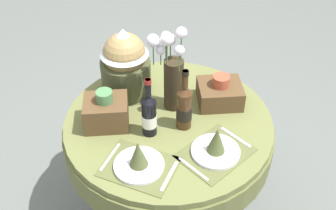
{
  "coord_description": "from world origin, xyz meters",
  "views": [
    {
      "loc": [
        -0.14,
        -1.66,
        2.27
      ],
      "look_at": [
        0.0,
        0.03,
        0.85
      ],
      "focal_mm": 44.79,
      "sensor_mm": 36.0,
      "label": 1
    }
  ],
  "objects_px": {
    "woven_basket_side_left": "(106,112)",
    "dining_table": "(168,138)",
    "woven_basket_side_right": "(220,93)",
    "gift_tub_back_left": "(125,60)",
    "place_setting_right": "(216,146)",
    "place_setting_left": "(139,160)",
    "flower_vase": "(172,72)",
    "wine_bottle_right": "(149,114)",
    "wine_bottle_left": "(184,107)"
  },
  "relations": [
    {
      "from": "woven_basket_side_left",
      "to": "dining_table",
      "type": "bearing_deg",
      "value": 0.68
    },
    {
      "from": "woven_basket_side_right",
      "to": "dining_table",
      "type": "bearing_deg",
      "value": -156.76
    },
    {
      "from": "gift_tub_back_left",
      "to": "woven_basket_side_right",
      "type": "xyz_separation_m",
      "value": [
        0.51,
        -0.15,
        -0.14
      ]
    },
    {
      "from": "place_setting_right",
      "to": "woven_basket_side_right",
      "type": "height_order",
      "value": "woven_basket_side_right"
    },
    {
      "from": "place_setting_left",
      "to": "flower_vase",
      "type": "height_order",
      "value": "flower_vase"
    },
    {
      "from": "wine_bottle_right",
      "to": "woven_basket_side_left",
      "type": "xyz_separation_m",
      "value": [
        -0.22,
        0.09,
        -0.04
      ]
    },
    {
      "from": "dining_table",
      "to": "flower_vase",
      "type": "relative_size",
      "value": 2.35
    },
    {
      "from": "dining_table",
      "to": "woven_basket_side_left",
      "type": "relative_size",
      "value": 5.06
    },
    {
      "from": "wine_bottle_right",
      "to": "woven_basket_side_right",
      "type": "relative_size",
      "value": 1.43
    },
    {
      "from": "dining_table",
      "to": "place_setting_left",
      "type": "relative_size",
      "value": 2.69
    },
    {
      "from": "woven_basket_side_left",
      "to": "place_setting_left",
      "type": "bearing_deg",
      "value": -63.8
    },
    {
      "from": "woven_basket_side_left",
      "to": "flower_vase",
      "type": "bearing_deg",
      "value": 18.58
    },
    {
      "from": "flower_vase",
      "to": "wine_bottle_right",
      "type": "height_order",
      "value": "flower_vase"
    },
    {
      "from": "place_setting_right",
      "to": "gift_tub_back_left",
      "type": "height_order",
      "value": "gift_tub_back_left"
    },
    {
      "from": "wine_bottle_left",
      "to": "place_setting_right",
      "type": "bearing_deg",
      "value": -57.75
    },
    {
      "from": "wine_bottle_right",
      "to": "woven_basket_side_left",
      "type": "height_order",
      "value": "wine_bottle_right"
    },
    {
      "from": "flower_vase",
      "to": "wine_bottle_left",
      "type": "bearing_deg",
      "value": -73.58
    },
    {
      "from": "gift_tub_back_left",
      "to": "woven_basket_side_right",
      "type": "relative_size",
      "value": 1.69
    },
    {
      "from": "place_setting_left",
      "to": "woven_basket_side_left",
      "type": "distance_m",
      "value": 0.35
    },
    {
      "from": "flower_vase",
      "to": "woven_basket_side_left",
      "type": "height_order",
      "value": "flower_vase"
    },
    {
      "from": "dining_table",
      "to": "flower_vase",
      "type": "height_order",
      "value": "flower_vase"
    },
    {
      "from": "place_setting_left",
      "to": "wine_bottle_left",
      "type": "xyz_separation_m",
      "value": [
        0.24,
        0.27,
        0.08
      ]
    },
    {
      "from": "wine_bottle_right",
      "to": "place_setting_right",
      "type": "bearing_deg",
      "value": -28.91
    },
    {
      "from": "gift_tub_back_left",
      "to": "place_setting_left",
      "type": "bearing_deg",
      "value": -85.23
    },
    {
      "from": "place_setting_right",
      "to": "woven_basket_side_right",
      "type": "distance_m",
      "value": 0.4
    },
    {
      "from": "dining_table",
      "to": "gift_tub_back_left",
      "type": "height_order",
      "value": "gift_tub_back_left"
    },
    {
      "from": "place_setting_right",
      "to": "gift_tub_back_left",
      "type": "bearing_deg",
      "value": 128.04
    },
    {
      "from": "dining_table",
      "to": "gift_tub_back_left",
      "type": "relative_size",
      "value": 2.83
    },
    {
      "from": "place_setting_left",
      "to": "wine_bottle_right",
      "type": "xyz_separation_m",
      "value": [
        0.06,
        0.23,
        0.08
      ]
    },
    {
      "from": "place_setting_right",
      "to": "flower_vase",
      "type": "bearing_deg",
      "value": 115.75
    },
    {
      "from": "gift_tub_back_left",
      "to": "wine_bottle_left",
      "type": "bearing_deg",
      "value": -48.73
    },
    {
      "from": "wine_bottle_left",
      "to": "wine_bottle_right",
      "type": "distance_m",
      "value": 0.18
    },
    {
      "from": "wine_bottle_left",
      "to": "gift_tub_back_left",
      "type": "bearing_deg",
      "value": 131.27
    },
    {
      "from": "place_setting_left",
      "to": "gift_tub_back_left",
      "type": "relative_size",
      "value": 1.05
    },
    {
      "from": "woven_basket_side_left",
      "to": "place_setting_right",
      "type": "bearing_deg",
      "value": -25.95
    },
    {
      "from": "gift_tub_back_left",
      "to": "woven_basket_side_left",
      "type": "xyz_separation_m",
      "value": [
        -0.11,
        -0.28,
        -0.13
      ]
    },
    {
      "from": "gift_tub_back_left",
      "to": "woven_basket_side_right",
      "type": "distance_m",
      "value": 0.55
    },
    {
      "from": "wine_bottle_left",
      "to": "woven_basket_side_right",
      "type": "bearing_deg",
      "value": 39.21
    },
    {
      "from": "woven_basket_side_left",
      "to": "woven_basket_side_right",
      "type": "bearing_deg",
      "value": 11.94
    },
    {
      "from": "wine_bottle_left",
      "to": "woven_basket_side_left",
      "type": "xyz_separation_m",
      "value": [
        -0.4,
        0.05,
        -0.05
      ]
    },
    {
      "from": "gift_tub_back_left",
      "to": "dining_table",
      "type": "bearing_deg",
      "value": -52.35
    },
    {
      "from": "place_setting_right",
      "to": "woven_basket_side_left",
      "type": "xyz_separation_m",
      "value": [
        -0.53,
        0.26,
        0.04
      ]
    },
    {
      "from": "dining_table",
      "to": "wine_bottle_right",
      "type": "xyz_separation_m",
      "value": [
        -0.1,
        -0.09,
        0.26
      ]
    },
    {
      "from": "flower_vase",
      "to": "gift_tub_back_left",
      "type": "relative_size",
      "value": 1.2
    },
    {
      "from": "woven_basket_side_left",
      "to": "woven_basket_side_right",
      "type": "xyz_separation_m",
      "value": [
        0.62,
        0.13,
        -0.02
      ]
    },
    {
      "from": "place_setting_right",
      "to": "gift_tub_back_left",
      "type": "xyz_separation_m",
      "value": [
        -0.42,
        0.54,
        0.16
      ]
    },
    {
      "from": "place_setting_right",
      "to": "flower_vase",
      "type": "height_order",
      "value": "flower_vase"
    },
    {
      "from": "dining_table",
      "to": "woven_basket_side_right",
      "type": "xyz_separation_m",
      "value": [
        0.3,
        0.13,
        0.2
      ]
    },
    {
      "from": "place_setting_right",
      "to": "flower_vase",
      "type": "xyz_separation_m",
      "value": [
        -0.18,
        0.38,
        0.19
      ]
    },
    {
      "from": "dining_table",
      "to": "flower_vase",
      "type": "bearing_deg",
      "value": 76.71
    }
  ]
}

